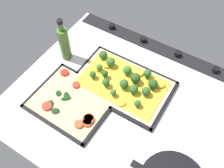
% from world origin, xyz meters
% --- Properties ---
extents(ground_plane, '(0.86, 0.73, 0.03)m').
position_xyz_m(ground_plane, '(0.00, 0.00, -0.01)').
color(ground_plane, silver).
extents(stove_control_panel, '(0.82, 0.07, 0.03)m').
position_xyz_m(stove_control_panel, '(-0.00, -0.33, 0.01)').
color(stove_control_panel, black).
rests_on(stove_control_panel, ground_plane).
extents(baking_tray_front, '(0.39, 0.25, 0.01)m').
position_xyz_m(baking_tray_front, '(0.04, -0.06, 0.00)').
color(baking_tray_front, black).
rests_on(baking_tray_front, ground_plane).
extents(broccoli_pizza, '(0.37, 0.23, 0.06)m').
position_xyz_m(broccoli_pizza, '(0.04, -0.07, 0.02)').
color(broccoli_pizza, beige).
rests_on(broccoli_pizza, baking_tray_front).
extents(baking_tray_back, '(0.30, 0.26, 0.01)m').
position_xyz_m(baking_tray_back, '(0.17, 0.11, 0.00)').
color(baking_tray_back, black).
rests_on(baking_tray_back, ground_plane).
extents(veggie_pizza_back, '(0.28, 0.23, 0.02)m').
position_xyz_m(veggie_pizza_back, '(0.17, 0.11, 0.01)').
color(veggie_pizza_back, '#D8B27B').
rests_on(veggie_pizza_back, baking_tray_back).
extents(oil_bottle, '(0.05, 0.05, 0.21)m').
position_xyz_m(oil_bottle, '(0.33, -0.07, 0.08)').
color(oil_bottle, '#476B2D').
rests_on(oil_bottle, ground_plane).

